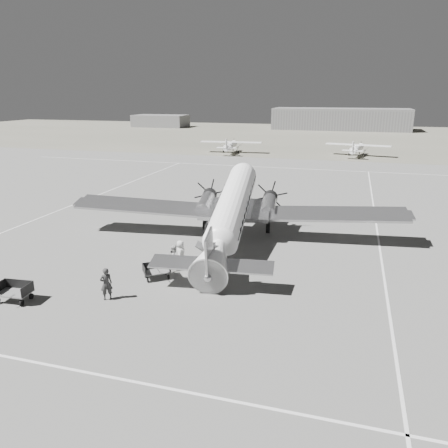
% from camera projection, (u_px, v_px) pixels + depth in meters
% --- Properties ---
extents(ground, '(260.00, 260.00, 0.00)m').
position_uv_depth(ground, '(205.00, 257.00, 30.87)').
color(ground, slate).
rests_on(ground, ground).
extents(taxi_line_near, '(60.00, 0.15, 0.01)m').
position_uv_depth(taxi_line_near, '(96.00, 374.00, 17.99)').
color(taxi_line_near, silver).
rests_on(taxi_line_near, ground).
extents(taxi_line_right, '(0.15, 80.00, 0.01)m').
position_uv_depth(taxi_line_right, '(384.00, 276.00, 27.64)').
color(taxi_line_right, silver).
rests_on(taxi_line_right, ground).
extents(taxi_line_left, '(0.15, 60.00, 0.01)m').
position_uv_depth(taxi_line_left, '(70.00, 206.00, 44.89)').
color(taxi_line_left, silver).
rests_on(taxi_line_left, ground).
extents(taxi_line_horizon, '(90.00, 0.15, 0.01)m').
position_uv_depth(taxi_line_horizon, '(287.00, 168.00, 67.64)').
color(taxi_line_horizon, silver).
rests_on(taxi_line_horizon, ground).
extents(grass_infield, '(260.00, 90.00, 0.01)m').
position_uv_depth(grass_infield, '(317.00, 136.00, 118.22)').
color(grass_infield, '#686457').
rests_on(grass_infield, ground).
extents(hangar_main, '(42.00, 14.00, 6.60)m').
position_uv_depth(hangar_main, '(340.00, 119.00, 138.91)').
color(hangar_main, slate).
rests_on(hangar_main, ground).
extents(shed_secondary, '(18.00, 10.00, 4.00)m').
position_uv_depth(shed_secondary, '(161.00, 121.00, 150.80)').
color(shed_secondary, '#5F5F5F').
rests_on(shed_secondary, ground).
extents(dc3_airliner, '(28.95, 21.74, 5.13)m').
position_uv_depth(dc3_airliner, '(231.00, 212.00, 32.78)').
color(dc3_airliner, '#ADADB0').
rests_on(dc3_airliner, ground).
extents(light_plane_left, '(12.85, 10.82, 2.49)m').
position_uv_depth(light_plane_left, '(231.00, 147.00, 84.32)').
color(light_plane_left, white).
rests_on(light_plane_left, ground).
extents(light_plane_right, '(13.21, 11.41, 2.44)m').
position_uv_depth(light_plane_right, '(357.00, 150.00, 80.13)').
color(light_plane_right, white).
rests_on(light_plane_right, ground).
extents(baggage_cart_near, '(2.09, 1.99, 0.96)m').
position_uv_depth(baggage_cart_near, '(157.00, 271.00, 27.20)').
color(baggage_cart_near, '#5F5F5F').
rests_on(baggage_cart_near, ground).
extents(baggage_cart_far, '(2.03, 1.52, 1.09)m').
position_uv_depth(baggage_cart_far, '(14.00, 292.00, 24.17)').
color(baggage_cart_far, '#5F5F5F').
rests_on(baggage_cart_far, ground).
extents(ground_crew, '(0.81, 0.80, 1.88)m').
position_uv_depth(ground_crew, '(106.00, 284.00, 24.30)').
color(ground_crew, '#2A2A2A').
rests_on(ground_crew, ground).
extents(ramp_agent, '(0.72, 0.90, 1.76)m').
position_uv_depth(ramp_agent, '(175.00, 258.00, 28.30)').
color(ramp_agent, '#B2B3B0').
rests_on(ramp_agent, ground).
extents(passenger, '(0.78, 1.01, 1.84)m').
position_uv_depth(passenger, '(181.00, 254.00, 28.94)').
color(passenger, '#BBBBB9').
rests_on(passenger, ground).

